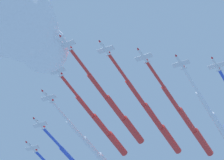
{
  "coord_description": "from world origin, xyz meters",
  "views": [
    {
      "loc": [
        150.34,
        56.19,
        -27.59
      ],
      "look_at": [
        0.0,
        0.0,
        170.99
      ],
      "focal_mm": 85.9,
      "sensor_mm": 36.0,
      "label": 1
    }
  ],
  "objects_px": {
    "jet_port_mid": "(189,123)",
    "jet_port_inner": "(155,119)",
    "jet_port_outer": "(220,127)",
    "jet_starboard_inner": "(103,127)",
    "jet_starboard_mid": "(93,149)",
    "jet_lead": "(117,111)"
  },
  "relations": [
    {
      "from": "jet_port_mid",
      "to": "jet_port_outer",
      "type": "relative_size",
      "value": 1.03
    },
    {
      "from": "jet_port_mid",
      "to": "jet_port_outer",
      "type": "bearing_deg",
      "value": 119.87
    },
    {
      "from": "jet_lead",
      "to": "jet_starboard_inner",
      "type": "distance_m",
      "value": 15.49
    },
    {
      "from": "jet_starboard_mid",
      "to": "jet_port_outer",
      "type": "height_order",
      "value": "jet_starboard_mid"
    },
    {
      "from": "jet_lead",
      "to": "jet_starboard_inner",
      "type": "xyz_separation_m",
      "value": [
        -10.0,
        -11.6,
        2.29
      ]
    },
    {
      "from": "jet_starboard_inner",
      "to": "jet_port_outer",
      "type": "distance_m",
      "value": 59.84
    },
    {
      "from": "jet_starboard_inner",
      "to": "jet_starboard_mid",
      "type": "height_order",
      "value": "jet_starboard_mid"
    },
    {
      "from": "jet_lead",
      "to": "jet_port_inner",
      "type": "bearing_deg",
      "value": 130.29
    },
    {
      "from": "jet_lead",
      "to": "jet_starboard_inner",
      "type": "relative_size",
      "value": 1.09
    },
    {
      "from": "jet_starboard_inner",
      "to": "jet_port_outer",
      "type": "height_order",
      "value": "jet_starboard_inner"
    },
    {
      "from": "jet_lead",
      "to": "jet_port_inner",
      "type": "relative_size",
      "value": 0.93
    },
    {
      "from": "jet_starboard_mid",
      "to": "jet_port_outer",
      "type": "xyz_separation_m",
      "value": [
        -5.73,
        67.53,
        -2.23
      ]
    },
    {
      "from": "jet_port_inner",
      "to": "jet_starboard_mid",
      "type": "relative_size",
      "value": 1.18
    },
    {
      "from": "jet_port_outer",
      "to": "jet_lead",
      "type": "bearing_deg",
      "value": -57.16
    },
    {
      "from": "jet_lead",
      "to": "jet_starboard_mid",
      "type": "height_order",
      "value": "jet_starboard_mid"
    },
    {
      "from": "jet_lead",
      "to": "jet_port_mid",
      "type": "height_order",
      "value": "jet_port_mid"
    },
    {
      "from": "jet_starboard_inner",
      "to": "jet_port_mid",
      "type": "relative_size",
      "value": 0.89
    },
    {
      "from": "jet_lead",
      "to": "jet_port_inner",
      "type": "distance_m",
      "value": 20.48
    },
    {
      "from": "jet_port_mid",
      "to": "jet_port_inner",
      "type": "bearing_deg",
      "value": -63.18
    },
    {
      "from": "jet_starboard_inner",
      "to": "jet_port_outer",
      "type": "relative_size",
      "value": 0.91
    },
    {
      "from": "jet_starboard_inner",
      "to": "jet_starboard_mid",
      "type": "xyz_separation_m",
      "value": [
        -13.37,
        -10.86,
        0.27
      ]
    },
    {
      "from": "jet_lead",
      "to": "jet_port_mid",
      "type": "bearing_deg",
      "value": 124.13
    }
  ]
}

